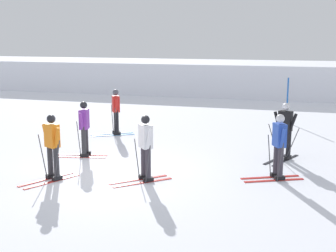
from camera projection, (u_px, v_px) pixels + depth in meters
The scene contains 9 objects.
ground_plane at pixel (115, 176), 11.99m from camera, with size 120.00×120.00×0.00m, color white.
far_snow_ridge at pixel (226, 77), 29.51m from camera, with size 80.00×6.54×1.98m, color white.
skier_blue at pixel (279, 145), 11.55m from camera, with size 1.60×1.03×1.71m.
skier_red at pixel (116, 111), 16.82m from camera, with size 1.55×1.16×1.71m.
skier_purple at pixel (84, 127), 13.75m from camera, with size 1.64×0.99×1.71m.
skier_white at pixel (145, 146), 11.41m from camera, with size 1.42×1.36×1.71m.
skier_black at pixel (285, 129), 13.45m from camera, with size 0.99×1.61×1.71m.
skier_orange at pixel (52, 145), 11.49m from camera, with size 1.05×1.59×1.71m.
trail_marker_pole at pixel (287, 100), 19.21m from camera, with size 0.07×0.07×1.92m, color #1E56AD.
Camera 1 is at (4.56, -10.64, 3.66)m, focal length 48.19 mm.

